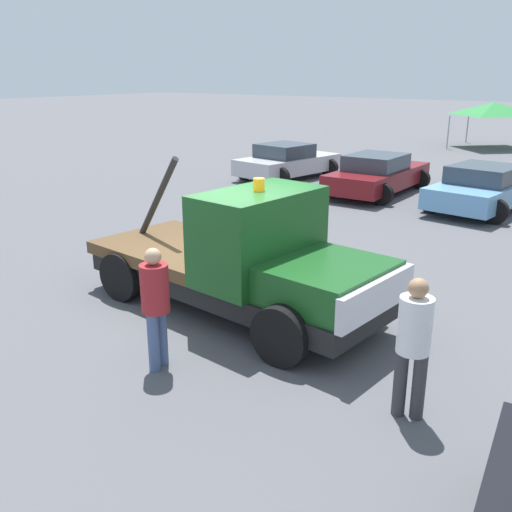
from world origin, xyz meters
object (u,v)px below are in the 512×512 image
object	(u,v)px
parked_car_silver	(287,162)
canopy_tent_green	(493,109)
tow_truck	(247,262)
person_at_hood	(155,300)
parked_car_skyblue	(485,188)
person_near_truck	(414,339)
parked_car_maroon	(378,174)

from	to	relation	value
parked_car_silver	canopy_tent_green	xyz separation A→B (m)	(3.89, 14.30, 1.42)
tow_truck	parked_car_silver	size ratio (longest dim) A/B	1.29
person_at_hood	canopy_tent_green	distance (m)	28.02
parked_car_silver	parked_car_skyblue	world-z (taller)	same
parked_car_skyblue	canopy_tent_green	xyz separation A→B (m)	(-3.74, 15.28, 1.42)
person_near_truck	parked_car_maroon	xyz separation A→B (m)	(-5.80, 12.03, -0.36)
person_at_hood	parked_car_maroon	bearing A→B (deg)	-92.64
person_near_truck	parked_car_maroon	size ratio (longest dim) A/B	0.37
tow_truck	person_at_hood	world-z (taller)	tow_truck
person_near_truck	parked_car_skyblue	world-z (taller)	person_near_truck
parked_car_skyblue	parked_car_silver	bearing A→B (deg)	89.80
parked_car_skyblue	canopy_tent_green	size ratio (longest dim) A/B	1.37
parked_car_maroon	parked_car_skyblue	bearing A→B (deg)	-94.79
tow_truck	canopy_tent_green	bearing A→B (deg)	101.38
person_near_truck	parked_car_maroon	world-z (taller)	person_near_truck
tow_truck	parked_car_silver	xyz separation A→B (m)	(-6.47, 11.36, -0.28)
person_at_hood	parked_car_skyblue	xyz separation A→B (m)	(1.05, 12.59, -0.35)
parked_car_maroon	canopy_tent_green	world-z (taller)	canopy_tent_green
person_near_truck	parked_car_silver	xyz separation A→B (m)	(-9.84, 12.70, -0.37)
person_near_truck	parked_car_silver	distance (m)	16.07
person_at_hood	parked_car_silver	xyz separation A→B (m)	(-6.57, 13.57, -0.35)
parked_car_maroon	parked_car_skyblue	world-z (taller)	same
parked_car_skyblue	tow_truck	bearing A→B (deg)	-179.18
tow_truck	person_at_hood	bearing A→B (deg)	-81.78
person_at_hood	parked_car_silver	world-z (taller)	person_at_hood
person_at_hood	parked_car_maroon	xyz separation A→B (m)	(-2.53, 12.90, -0.35)
person_near_truck	parked_car_skyblue	bearing A→B (deg)	175.91
parked_car_silver	canopy_tent_green	size ratio (longest dim) A/B	1.26
parked_car_silver	person_at_hood	bearing A→B (deg)	-145.36
person_near_truck	canopy_tent_green	bearing A→B (deg)	177.64
person_near_truck	person_at_hood	size ratio (longest dim) A/B	1.01
tow_truck	person_near_truck	world-z (taller)	tow_truck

